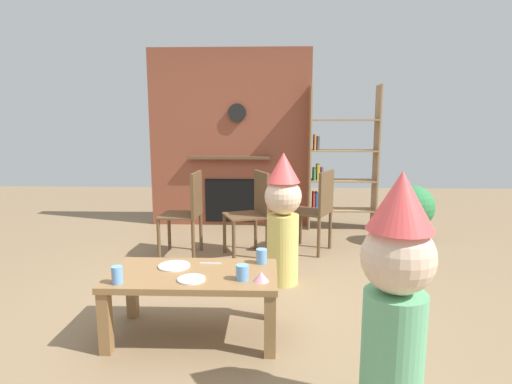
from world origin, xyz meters
The scene contains 17 objects.
ground_plane centered at (0.00, 0.00, 0.00)m, with size 12.00×12.00×0.00m, color #846B4C.
brick_fireplace_feature centered at (-0.27, 2.60, 1.19)m, with size 2.20×0.28×2.40m.
bookshelf centered at (1.19, 2.40, 0.87)m, with size 0.90×0.28×1.90m.
coffee_table centered at (-0.23, -0.50, 0.36)m, with size 1.09×0.57×0.44m.
paper_cup_near_left centered at (-0.65, -0.71, 0.49)m, with size 0.07×0.07×0.11m, color #669EE0.
paper_cup_near_right centered at (0.10, -0.62, 0.48)m, with size 0.08×0.08×0.09m, color #669EE0.
paper_cup_center centered at (0.21, -0.32, 0.49)m, with size 0.07×0.07×0.10m, color #669EE0.
paper_plate_front centered at (-0.38, -0.41, 0.44)m, with size 0.21×0.21×0.01m, color white.
paper_plate_rear centered at (-0.21, -0.64, 0.44)m, with size 0.17×0.17×0.01m, color white.
birthday_cake_slice centered at (0.21, -0.64, 0.47)m, with size 0.10×0.10×0.06m, color pink.
table_fork centered at (-0.14, -0.34, 0.44)m, with size 0.15×0.02×0.01m, color silver.
child_with_cone_hat centered at (0.83, -1.26, 0.63)m, with size 0.33×0.33×1.19m.
child_in_pink centered at (0.38, 0.42, 0.61)m, with size 0.32×0.32×1.15m.
dining_chair_left centered at (-0.59, 1.15, 0.51)m, with size 0.42×0.42×0.90m.
dining_chair_middle centered at (0.10, 1.19, 0.51)m, with size 0.52×0.52×0.90m.
dining_chair_right centered at (0.79, 1.33, 0.51)m, with size 0.54×0.54×0.90m.
potted_plant_tall centered at (1.92, 1.64, 0.40)m, with size 0.50×0.50×0.70m.
Camera 1 is at (0.26, -2.99, 1.37)m, focal length 28.26 mm.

